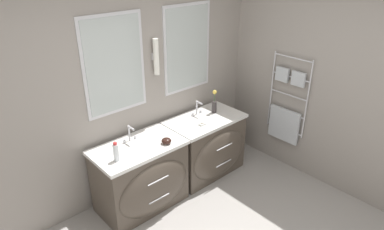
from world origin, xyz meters
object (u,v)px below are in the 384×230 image
Objects in this scene: toiletry_bottle at (116,152)px; flower_vase at (214,104)px; vanity_left at (142,177)px; vanity_right at (207,146)px; amenity_bowl at (166,141)px.

flower_vase is (1.53, 0.14, 0.03)m from toiletry_bottle.
vanity_left is 1.01m from vanity_right.
amenity_bowl is (0.26, -0.13, 0.42)m from vanity_left.
vanity_left is 1.33m from flower_vase.
vanity_right is at bearing 9.79° from amenity_bowl.
toiletry_bottle is (-1.33, -0.06, 0.49)m from vanity_right.
toiletry_bottle is at bearing -177.43° from vanity_right.
vanity_left and vanity_right have the same top height.
amenity_bowl reaches higher than vanity_left.
amenity_bowl is (0.58, -0.07, -0.07)m from toiletry_bottle.
amenity_bowl is at bearing -6.87° from toiletry_bottle.
vanity_left is 4.74× the size of toiletry_bottle.
vanity_right is at bearing 0.00° from vanity_left.
flower_vase is at bearing 12.53° from amenity_bowl.
toiletry_bottle is (-0.31, -0.06, 0.49)m from vanity_left.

